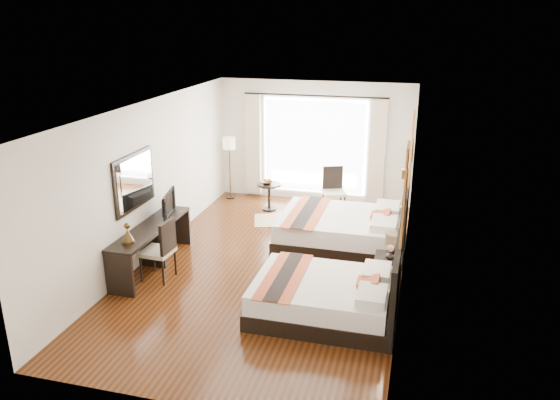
% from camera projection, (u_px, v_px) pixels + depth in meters
% --- Properties ---
extents(floor, '(4.50, 7.50, 0.01)m').
position_uv_depth(floor, '(271.00, 266.00, 9.63)').
color(floor, '#321709').
rests_on(floor, ground).
extents(ceiling, '(4.50, 7.50, 0.02)m').
position_uv_depth(ceiling, '(270.00, 107.00, 8.72)').
color(ceiling, white).
rests_on(ceiling, wall_headboard).
extents(wall_headboard, '(0.01, 7.50, 2.80)m').
position_uv_depth(wall_headboard, '(407.00, 201.00, 8.63)').
color(wall_headboard, silver).
rests_on(wall_headboard, floor).
extents(wall_desk, '(0.01, 7.50, 2.80)m').
position_uv_depth(wall_desk, '(150.00, 180.00, 9.72)').
color(wall_desk, silver).
rests_on(wall_desk, floor).
extents(wall_window, '(4.50, 0.01, 2.80)m').
position_uv_depth(wall_window, '(315.00, 142.00, 12.60)').
color(wall_window, silver).
rests_on(wall_window, floor).
extents(wall_entry, '(4.50, 0.01, 2.80)m').
position_uv_depth(wall_entry, '(174.00, 295.00, 5.75)').
color(wall_entry, silver).
rests_on(wall_entry, floor).
extents(window_glass, '(2.40, 0.02, 2.20)m').
position_uv_depth(window_glass, '(314.00, 146.00, 12.62)').
color(window_glass, white).
rests_on(window_glass, wall_window).
extents(sheer_curtain, '(2.30, 0.02, 2.10)m').
position_uv_depth(sheer_curtain, '(314.00, 147.00, 12.56)').
color(sheer_curtain, white).
rests_on(sheer_curtain, wall_window).
extents(drape_left, '(0.35, 0.14, 2.35)m').
position_uv_depth(drape_left, '(253.00, 145.00, 12.88)').
color(drape_left, beige).
rests_on(drape_left, floor).
extents(drape_right, '(0.35, 0.14, 2.35)m').
position_uv_depth(drape_right, '(377.00, 152.00, 12.18)').
color(drape_right, beige).
rests_on(drape_right, floor).
extents(art_panel_near, '(0.03, 0.50, 1.35)m').
position_uv_depth(art_panel_near, '(405.00, 195.00, 7.19)').
color(art_panel_near, '#8D3714').
rests_on(art_panel_near, wall_headboard).
extents(art_panel_far, '(0.03, 0.50, 1.35)m').
position_uv_depth(art_panel_far, '(411.00, 150.00, 9.54)').
color(art_panel_far, '#8D3714').
rests_on(art_panel_far, wall_headboard).
extents(wall_sconce, '(0.10, 0.14, 0.14)m').
position_uv_depth(wall_sconce, '(405.00, 173.00, 8.25)').
color(wall_sconce, '#453318').
rests_on(wall_sconce, wall_headboard).
extents(mirror_frame, '(0.04, 1.25, 0.95)m').
position_uv_depth(mirror_frame, '(134.00, 181.00, 9.13)').
color(mirror_frame, black).
rests_on(mirror_frame, wall_desk).
extents(mirror_glass, '(0.01, 1.12, 0.82)m').
position_uv_depth(mirror_glass, '(135.00, 181.00, 9.13)').
color(mirror_glass, white).
rests_on(mirror_glass, mirror_frame).
extents(bed_near, '(2.08, 1.62, 1.17)m').
position_uv_depth(bed_near, '(329.00, 296.00, 7.96)').
color(bed_near, black).
rests_on(bed_near, floor).
extents(bed_far, '(2.36, 1.84, 1.34)m').
position_uv_depth(bed_far, '(345.00, 229.00, 10.33)').
color(bed_far, black).
rests_on(bed_far, floor).
extents(nightstand, '(0.43, 0.54, 0.52)m').
position_uv_depth(nightstand, '(388.00, 271.00, 8.83)').
color(nightstand, black).
rests_on(nightstand, floor).
extents(table_lamp, '(0.24, 0.24, 0.38)m').
position_uv_depth(table_lamp, '(393.00, 240.00, 8.77)').
color(table_lamp, black).
rests_on(table_lamp, nightstand).
extents(vase, '(0.15, 0.15, 0.14)m').
position_uv_depth(vase, '(390.00, 257.00, 8.62)').
color(vase, black).
rests_on(vase, nightstand).
extents(console_desk, '(0.50, 2.20, 0.76)m').
position_uv_depth(console_desk, '(152.00, 247.00, 9.46)').
color(console_desk, black).
rests_on(console_desk, floor).
extents(television, '(0.27, 0.79, 0.46)m').
position_uv_depth(television, '(165.00, 204.00, 9.76)').
color(television, black).
rests_on(television, console_desk).
extents(bronze_figurine, '(0.24, 0.24, 0.30)m').
position_uv_depth(bronze_figurine, '(128.00, 234.00, 8.63)').
color(bronze_figurine, '#453318').
rests_on(bronze_figurine, console_desk).
extents(desk_chair, '(0.51, 0.51, 1.05)m').
position_uv_depth(desk_chair, '(159.00, 261.00, 9.06)').
color(desk_chair, '#BEB792').
rests_on(desk_chair, floor).
extents(floor_lamp, '(0.30, 0.30, 1.48)m').
position_uv_depth(floor_lamp, '(229.00, 147.00, 12.76)').
color(floor_lamp, black).
rests_on(floor_lamp, floor).
extents(side_table, '(0.53, 0.53, 0.61)m').
position_uv_depth(side_table, '(269.00, 197.00, 12.29)').
color(side_table, black).
rests_on(side_table, floor).
extents(fruit_bowl, '(0.28, 0.28, 0.06)m').
position_uv_depth(fruit_bowl, '(267.00, 183.00, 12.17)').
color(fruit_bowl, '#4B2C1A').
rests_on(fruit_bowl, side_table).
extents(window_chair, '(0.61, 0.61, 1.03)m').
position_uv_depth(window_chair, '(334.00, 199.00, 12.08)').
color(window_chair, '#BEB792').
rests_on(window_chair, floor).
extents(jute_rug, '(1.34, 1.10, 0.01)m').
position_uv_depth(jute_rug, '(281.00, 220.00, 11.73)').
color(jute_rug, tan).
rests_on(jute_rug, floor).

